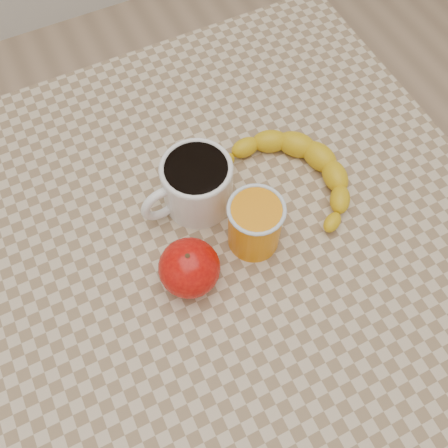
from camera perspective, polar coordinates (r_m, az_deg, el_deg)
name	(u,v)px	position (r m, az deg, el deg)	size (l,w,h in m)	color
ground	(224,354)	(1.44, 0.00, -14.68)	(3.00, 3.00, 0.00)	tan
table	(224,255)	(0.80, 0.00, -3.56)	(0.80, 0.80, 0.75)	tan
coffee_mug	(195,184)	(0.71, -3.29, 4.64)	(0.15, 0.11, 0.09)	white
orange_juice_glass	(255,224)	(0.68, 3.55, -0.03)	(0.08, 0.08, 0.09)	orange
apple	(189,268)	(0.66, -3.98, -5.02)	(0.09, 0.09, 0.08)	#960505
banana	(294,174)	(0.76, 8.02, 5.67)	(0.24, 0.29, 0.04)	gold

